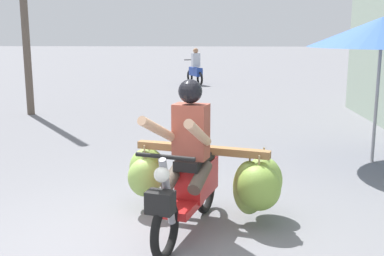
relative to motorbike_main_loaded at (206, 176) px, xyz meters
The scene contains 4 objects.
ground_plane 1.25m from the motorbike_main_loaded, 134.19° to the right, with size 120.00×120.00×0.00m, color slate.
motorbike_main_loaded is the anchor object (origin of this frame).
motorbike_distant_ahead_left 13.48m from the motorbike_main_loaded, 92.61° to the left, with size 0.78×1.52×1.40m.
market_umbrella_near_shop 3.94m from the motorbike_main_loaded, 44.22° to the left, with size 2.22×2.22×2.25m.
Camera 1 is at (0.85, -4.04, 2.05)m, focal length 44.21 mm.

